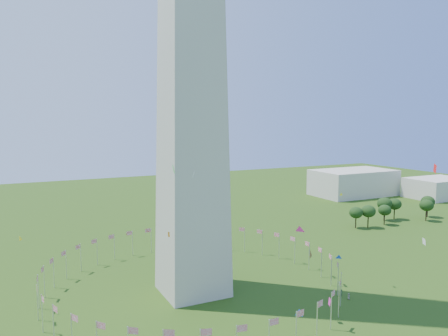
# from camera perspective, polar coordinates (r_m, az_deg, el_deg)

# --- Properties ---
(flag_ring) EXTENTS (80.24, 80.24, 9.00)m
(flag_ring) POSITION_cam_1_polar(r_m,az_deg,el_deg) (125.74, -4.10, -13.89)
(flag_ring) COLOR silver
(flag_ring) RESTS_ON ground
(gov_building_east_a) EXTENTS (50.00, 30.00, 16.00)m
(gov_building_east_a) POSITION_cam_1_polar(r_m,az_deg,el_deg) (288.23, 16.53, -1.83)
(gov_building_east_a) COLOR beige
(gov_building_east_a) RESTS_ON ground
(gov_building_east_b) EXTENTS (35.00, 25.00, 12.00)m
(gov_building_east_b) POSITION_cam_1_polar(r_m,az_deg,el_deg) (297.81, 26.14, -2.36)
(gov_building_east_b) COLOR beige
(gov_building_east_b) RESTS_ON ground
(kites_aloft) EXTENTS (106.33, 72.85, 37.69)m
(kites_aloft) POSITION_cam_1_polar(r_m,az_deg,el_deg) (103.05, 8.38, -9.35)
(kites_aloft) COLOR blue
(kites_aloft) RESTS_ON ground
(tree_line_east) EXTENTS (53.45, 16.15, 10.87)m
(tree_line_east) POSITION_cam_1_polar(r_m,az_deg,el_deg) (219.79, 21.32, -5.32)
(tree_line_east) COLOR #214416
(tree_line_east) RESTS_ON ground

